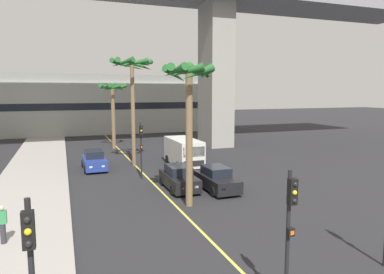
{
  "coord_description": "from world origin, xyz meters",
  "views": [
    {
      "loc": [
        -5.81,
        -1.83,
        6.43
      ],
      "look_at": [
        0.0,
        14.0,
        4.25
      ],
      "focal_mm": 33.22,
      "sensor_mm": 36.0,
      "label": 1
    }
  ],
  "objects_px": {
    "delivery_van": "(184,151)",
    "palm_tree_near_median": "(113,97)",
    "traffic_light_left_sidewalk_corner": "(31,271)",
    "palm_tree_mid_median": "(132,74)",
    "traffic_light_median_near": "(290,221)",
    "palm_tree_far_median": "(189,89)",
    "traffic_light_median_far": "(141,143)",
    "pedestrian_mid_block": "(2,224)",
    "car_queue_front": "(94,161)",
    "car_queue_second": "(217,179)",
    "car_queue_third": "(179,178)"
  },
  "relations": [
    {
      "from": "pedestrian_mid_block",
      "to": "palm_tree_mid_median",
      "type": "bearing_deg",
      "value": 60.17
    },
    {
      "from": "palm_tree_near_median",
      "to": "car_queue_front",
      "type": "bearing_deg",
      "value": -106.39
    },
    {
      "from": "car_queue_second",
      "to": "palm_tree_near_median",
      "type": "height_order",
      "value": "palm_tree_near_median"
    },
    {
      "from": "traffic_light_left_sidewalk_corner",
      "to": "palm_tree_near_median",
      "type": "distance_m",
      "value": 33.53
    },
    {
      "from": "car_queue_front",
      "to": "palm_tree_near_median",
      "type": "height_order",
      "value": "palm_tree_near_median"
    },
    {
      "from": "traffic_light_left_sidewalk_corner",
      "to": "car_queue_front",
      "type": "bearing_deg",
      "value": 82.3
    },
    {
      "from": "traffic_light_left_sidewalk_corner",
      "to": "pedestrian_mid_block",
      "type": "relative_size",
      "value": 2.59
    },
    {
      "from": "traffic_light_median_near",
      "to": "palm_tree_near_median",
      "type": "height_order",
      "value": "palm_tree_near_median"
    },
    {
      "from": "delivery_van",
      "to": "palm_tree_near_median",
      "type": "xyz_separation_m",
      "value": [
        -4.31,
        11.71,
        4.54
      ]
    },
    {
      "from": "traffic_light_median_near",
      "to": "palm_tree_mid_median",
      "type": "height_order",
      "value": "palm_tree_mid_median"
    },
    {
      "from": "traffic_light_median_far",
      "to": "pedestrian_mid_block",
      "type": "xyz_separation_m",
      "value": [
        -7.84,
        -9.38,
        -1.72
      ]
    },
    {
      "from": "traffic_light_median_near",
      "to": "palm_tree_mid_median",
      "type": "xyz_separation_m",
      "value": [
        -0.34,
        21.96,
        5.12
      ]
    },
    {
      "from": "car_queue_third",
      "to": "traffic_light_median_near",
      "type": "distance_m",
      "value": 13.69
    },
    {
      "from": "traffic_light_median_near",
      "to": "palm_tree_near_median",
      "type": "xyz_separation_m",
      "value": [
        -0.68,
        31.95,
        3.11
      ]
    },
    {
      "from": "traffic_light_median_near",
      "to": "delivery_van",
      "type": "bearing_deg",
      "value": 79.83
    },
    {
      "from": "delivery_van",
      "to": "palm_tree_mid_median",
      "type": "height_order",
      "value": "palm_tree_mid_median"
    },
    {
      "from": "traffic_light_median_far",
      "to": "palm_tree_mid_median",
      "type": "distance_m",
      "value": 7.13
    },
    {
      "from": "traffic_light_median_far",
      "to": "car_queue_second",
      "type": "bearing_deg",
      "value": -49.44
    },
    {
      "from": "car_queue_second",
      "to": "traffic_light_median_near",
      "type": "bearing_deg",
      "value": -104.66
    },
    {
      "from": "car_queue_third",
      "to": "traffic_light_median_near",
      "type": "relative_size",
      "value": 0.98
    },
    {
      "from": "car_queue_second",
      "to": "traffic_light_median_near",
      "type": "relative_size",
      "value": 0.98
    },
    {
      "from": "car_queue_second",
      "to": "traffic_light_median_near",
      "type": "distance_m",
      "value": 12.95
    },
    {
      "from": "palm_tree_far_median",
      "to": "pedestrian_mid_block",
      "type": "distance_m",
      "value": 10.86
    },
    {
      "from": "palm_tree_mid_median",
      "to": "palm_tree_far_median",
      "type": "xyz_separation_m",
      "value": [
        0.82,
        -11.96,
        -1.3
      ]
    },
    {
      "from": "traffic_light_left_sidewalk_corner",
      "to": "palm_tree_mid_median",
      "type": "distance_m",
      "value": 24.25
    },
    {
      "from": "delivery_van",
      "to": "palm_tree_mid_median",
      "type": "relative_size",
      "value": 0.57
    },
    {
      "from": "palm_tree_near_median",
      "to": "car_queue_third",
      "type": "bearing_deg",
      "value": -84.72
    },
    {
      "from": "pedestrian_mid_block",
      "to": "delivery_van",
      "type": "bearing_deg",
      "value": 45.98
    },
    {
      "from": "palm_tree_near_median",
      "to": "palm_tree_far_median",
      "type": "distance_m",
      "value": 21.99
    },
    {
      "from": "traffic_light_left_sidewalk_corner",
      "to": "traffic_light_median_far",
      "type": "height_order",
      "value": "traffic_light_left_sidewalk_corner"
    },
    {
      "from": "palm_tree_near_median",
      "to": "car_queue_second",
      "type": "bearing_deg",
      "value": -78.67
    },
    {
      "from": "delivery_van",
      "to": "car_queue_second",
      "type": "bearing_deg",
      "value": -92.86
    },
    {
      "from": "traffic_light_median_far",
      "to": "car_queue_third",
      "type": "bearing_deg",
      "value": -63.49
    },
    {
      "from": "palm_tree_mid_median",
      "to": "pedestrian_mid_block",
      "type": "distance_m",
      "value": 17.87
    },
    {
      "from": "car_queue_front",
      "to": "car_queue_second",
      "type": "bearing_deg",
      "value": -53.02
    },
    {
      "from": "car_queue_front",
      "to": "traffic_light_left_sidewalk_corner",
      "type": "height_order",
      "value": "traffic_light_left_sidewalk_corner"
    },
    {
      "from": "palm_tree_far_median",
      "to": "traffic_light_median_near",
      "type": "bearing_deg",
      "value": -92.75
    },
    {
      "from": "traffic_light_left_sidewalk_corner",
      "to": "pedestrian_mid_block",
      "type": "xyz_separation_m",
      "value": [
        -1.79,
        8.52,
        -1.87
      ]
    },
    {
      "from": "delivery_van",
      "to": "traffic_light_median_near",
      "type": "relative_size",
      "value": 1.25
    },
    {
      "from": "delivery_van",
      "to": "palm_tree_mid_median",
      "type": "xyz_separation_m",
      "value": [
        -3.97,
        1.72,
        6.55
      ]
    },
    {
      "from": "palm_tree_mid_median",
      "to": "car_queue_third",
      "type": "bearing_deg",
      "value": -80.83
    },
    {
      "from": "car_queue_third",
      "to": "traffic_light_left_sidewalk_corner",
      "type": "xyz_separation_m",
      "value": [
        -7.79,
        -14.4,
        2.14
      ]
    },
    {
      "from": "car_queue_third",
      "to": "pedestrian_mid_block",
      "type": "bearing_deg",
      "value": -148.46
    },
    {
      "from": "palm_tree_far_median",
      "to": "pedestrian_mid_block",
      "type": "relative_size",
      "value": 4.93
    },
    {
      "from": "car_queue_front",
      "to": "palm_tree_far_median",
      "type": "distance_m",
      "value": 13.66
    },
    {
      "from": "delivery_van",
      "to": "palm_tree_far_median",
      "type": "height_order",
      "value": "palm_tree_far_median"
    },
    {
      "from": "pedestrian_mid_block",
      "to": "palm_tree_near_median",
      "type": "bearing_deg",
      "value": 72.06
    },
    {
      "from": "traffic_light_left_sidewalk_corner",
      "to": "palm_tree_far_median",
      "type": "height_order",
      "value": "palm_tree_far_median"
    },
    {
      "from": "car_queue_front",
      "to": "delivery_van",
      "type": "relative_size",
      "value": 0.79
    },
    {
      "from": "car_queue_front",
      "to": "palm_tree_near_median",
      "type": "xyz_separation_m",
      "value": [
        3.04,
        10.33,
        5.11
      ]
    }
  ]
}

